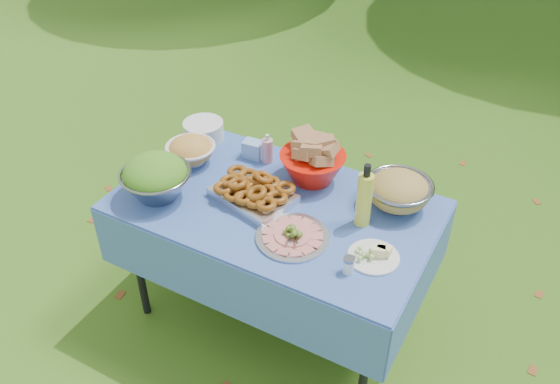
# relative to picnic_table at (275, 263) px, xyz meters

# --- Properties ---
(ground) EXTENTS (80.00, 80.00, 0.00)m
(ground) POSITION_rel_picnic_table_xyz_m (0.00, 0.00, -0.38)
(ground) COLOR #19390A
(ground) RESTS_ON ground
(picnic_table) EXTENTS (1.46, 0.86, 0.76)m
(picnic_table) POSITION_rel_picnic_table_xyz_m (0.00, 0.00, 0.00)
(picnic_table) COLOR #729FDB
(picnic_table) RESTS_ON ground
(salad_bowl) EXTENTS (0.39, 0.39, 0.21)m
(salad_bowl) POSITION_rel_picnic_table_xyz_m (-0.51, -0.21, 0.49)
(salad_bowl) COLOR gray
(salad_bowl) RESTS_ON picnic_table
(pasta_bowl_white) EXTENTS (0.28, 0.28, 0.14)m
(pasta_bowl_white) POSITION_rel_picnic_table_xyz_m (-0.54, 0.10, 0.45)
(pasta_bowl_white) COLOR silver
(pasta_bowl_white) RESTS_ON picnic_table
(plate_stack) EXTENTS (0.22, 0.22, 0.10)m
(plate_stack) POSITION_rel_picnic_table_xyz_m (-0.61, 0.31, 0.43)
(plate_stack) COLOR silver
(plate_stack) RESTS_ON picnic_table
(wipes_box) EXTENTS (0.10, 0.08, 0.09)m
(wipes_box) POSITION_rel_picnic_table_xyz_m (-0.29, 0.29, 0.43)
(wipes_box) COLOR #7FA9D7
(wipes_box) RESTS_ON picnic_table
(sanitizer_bottle) EXTENTS (0.07, 0.07, 0.16)m
(sanitizer_bottle) POSITION_rel_picnic_table_xyz_m (-0.20, 0.28, 0.46)
(sanitizer_bottle) COLOR pink
(sanitizer_bottle) RESTS_ON picnic_table
(bread_bowl) EXTENTS (0.33, 0.33, 0.21)m
(bread_bowl) POSITION_rel_picnic_table_xyz_m (0.06, 0.26, 0.49)
(bread_bowl) COLOR red
(bread_bowl) RESTS_ON picnic_table
(pasta_bowl_steel) EXTENTS (0.36, 0.36, 0.16)m
(pasta_bowl_steel) POSITION_rel_picnic_table_xyz_m (0.49, 0.27, 0.46)
(pasta_bowl_steel) COLOR gray
(pasta_bowl_steel) RESTS_ON picnic_table
(fried_tray) EXTENTS (0.41, 0.34, 0.09)m
(fried_tray) POSITION_rel_picnic_table_xyz_m (-0.11, -0.02, 0.42)
(fried_tray) COLOR silver
(fried_tray) RESTS_ON picnic_table
(charcuterie_platter) EXTENTS (0.42, 0.42, 0.07)m
(charcuterie_platter) POSITION_rel_picnic_table_xyz_m (0.18, -0.17, 0.42)
(charcuterie_platter) COLOR #B6B8BD
(charcuterie_platter) RESTS_ON picnic_table
(oil_bottle) EXTENTS (0.07, 0.07, 0.31)m
(oil_bottle) POSITION_rel_picnic_table_xyz_m (0.40, 0.07, 0.54)
(oil_bottle) COLOR #D1D53A
(oil_bottle) RESTS_ON picnic_table
(cheese_plate) EXTENTS (0.29, 0.29, 0.06)m
(cheese_plate) POSITION_rel_picnic_table_xyz_m (0.53, -0.12, 0.41)
(cheese_plate) COLOR silver
(cheese_plate) RESTS_ON picnic_table
(shaker) EXTENTS (0.05, 0.05, 0.08)m
(shaker) POSITION_rel_picnic_table_xyz_m (0.47, -0.24, 0.42)
(shaker) COLOR white
(shaker) RESTS_ON picnic_table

